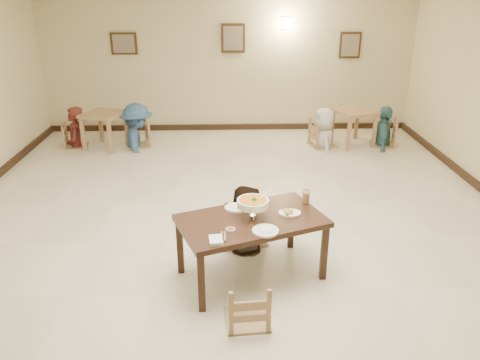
{
  "coord_description": "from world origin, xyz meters",
  "views": [
    {
      "loc": [
        -0.08,
        -5.27,
        3.06
      ],
      "look_at": [
        0.08,
        -0.1,
        0.88
      ],
      "focal_mm": 35.0,
      "sensor_mm": 36.0,
      "label": 1
    }
  ],
  "objects_px": {
    "bg_diner_b": "(135,104)",
    "chair_near": "(247,282)",
    "bg_chair_rl": "(324,121)",
    "bg_diner_d": "(387,106)",
    "curry_warmer": "(253,203)",
    "bg_chair_rr": "(385,121)",
    "bg_diner_c": "(325,108)",
    "bg_table_right": "(354,116)",
    "bg_chair_ll": "(74,125)",
    "bg_diner_a": "(72,107)",
    "drink_glass": "(306,197)",
    "main_diner": "(243,186)",
    "bg_chair_lr": "(136,124)",
    "main_table": "(252,225)",
    "chair_far": "(246,209)",
    "bg_table_left": "(104,119)"
  },
  "relations": [
    {
      "from": "bg_diner_b",
      "to": "chair_near",
      "type": "bearing_deg",
      "value": -174.07
    },
    {
      "from": "chair_near",
      "to": "bg_chair_rl",
      "type": "xyz_separation_m",
      "value": [
        1.79,
        5.33,
        0.06
      ]
    },
    {
      "from": "bg_diner_d",
      "to": "curry_warmer",
      "type": "bearing_deg",
      "value": 162.58
    },
    {
      "from": "bg_chair_rr",
      "to": "bg_diner_c",
      "type": "height_order",
      "value": "bg_diner_c"
    },
    {
      "from": "bg_table_right",
      "to": "bg_chair_ll",
      "type": "bearing_deg",
      "value": 179.78
    },
    {
      "from": "bg_diner_a",
      "to": "chair_near",
      "type": "bearing_deg",
      "value": 19.43
    },
    {
      "from": "drink_glass",
      "to": "bg_diner_b",
      "type": "relative_size",
      "value": 0.09
    },
    {
      "from": "main_diner",
      "to": "bg_chair_rr",
      "type": "distance_m",
      "value": 4.91
    },
    {
      "from": "chair_near",
      "to": "bg_chair_rl",
      "type": "relative_size",
      "value": 0.88
    },
    {
      "from": "bg_chair_lr",
      "to": "bg_diner_c",
      "type": "xyz_separation_m",
      "value": [
        3.76,
        -0.08,
        0.31
      ]
    },
    {
      "from": "chair_near",
      "to": "bg_chair_rr",
      "type": "bearing_deg",
      "value": -124.2
    },
    {
      "from": "bg_chair_ll",
      "to": "bg_table_right",
      "type": "bearing_deg",
      "value": -99.42
    },
    {
      "from": "main_table",
      "to": "chair_near",
      "type": "distance_m",
      "value": 0.8
    },
    {
      "from": "main_diner",
      "to": "bg_chair_ll",
      "type": "bearing_deg",
      "value": -39.29
    },
    {
      "from": "chair_far",
      "to": "bg_diner_c",
      "type": "bearing_deg",
      "value": 44.56
    },
    {
      "from": "chair_near",
      "to": "bg_diner_b",
      "type": "height_order",
      "value": "bg_diner_b"
    },
    {
      "from": "main_diner",
      "to": "main_table",
      "type": "bearing_deg",
      "value": 107.33
    },
    {
      "from": "bg_diner_a",
      "to": "bg_diner_d",
      "type": "xyz_separation_m",
      "value": [
        6.23,
        -0.1,
        -0.01
      ]
    },
    {
      "from": "bg_diner_a",
      "to": "bg_diner_d",
      "type": "relative_size",
      "value": 1.01
    },
    {
      "from": "drink_glass",
      "to": "bg_table_right",
      "type": "xyz_separation_m",
      "value": [
        1.68,
        4.25,
        -0.21
      ]
    },
    {
      "from": "main_diner",
      "to": "bg_chair_lr",
      "type": "bearing_deg",
      "value": -51.78
    },
    {
      "from": "curry_warmer",
      "to": "bg_chair_rr",
      "type": "bearing_deg",
      "value": 57.23
    },
    {
      "from": "main_table",
      "to": "main_diner",
      "type": "xyz_separation_m",
      "value": [
        -0.07,
        0.67,
        0.17
      ]
    },
    {
      "from": "bg_diner_c",
      "to": "bg_diner_d",
      "type": "distance_m",
      "value": 1.23
    },
    {
      "from": "chair_near",
      "to": "bg_diner_b",
      "type": "bearing_deg",
      "value": -74.64
    },
    {
      "from": "chair_far",
      "to": "bg_diner_a",
      "type": "bearing_deg",
      "value": 109.0
    },
    {
      "from": "bg_diner_d",
      "to": "chair_far",
      "type": "bearing_deg",
      "value": 157.44
    },
    {
      "from": "chair_far",
      "to": "bg_table_left",
      "type": "distance_m",
      "value": 4.65
    },
    {
      "from": "bg_table_right",
      "to": "bg_diner_d",
      "type": "distance_m",
      "value": 0.66
    },
    {
      "from": "chair_near",
      "to": "drink_glass",
      "type": "height_order",
      "value": "chair_near"
    },
    {
      "from": "main_table",
      "to": "drink_glass",
      "type": "height_order",
      "value": "drink_glass"
    },
    {
      "from": "main_diner",
      "to": "bg_diner_c",
      "type": "relative_size",
      "value": 1.02
    },
    {
      "from": "main_table",
      "to": "drink_glass",
      "type": "distance_m",
      "value": 0.76
    },
    {
      "from": "bg_chair_rl",
      "to": "bg_table_right",
      "type": "bearing_deg",
      "value": -96.04
    },
    {
      "from": "bg_chair_lr",
      "to": "bg_diner_d",
      "type": "distance_m",
      "value": 5.0
    },
    {
      "from": "main_diner",
      "to": "bg_chair_lr",
      "type": "distance_m",
      "value": 4.45
    },
    {
      "from": "main_table",
      "to": "main_diner",
      "type": "bearing_deg",
      "value": 74.39
    },
    {
      "from": "main_table",
      "to": "bg_chair_rl",
      "type": "xyz_separation_m",
      "value": [
        1.71,
        4.55,
        -0.13
      ]
    },
    {
      "from": "main_table",
      "to": "bg_table_left",
      "type": "bearing_deg",
      "value": 99.05
    },
    {
      "from": "drink_glass",
      "to": "bg_diner_a",
      "type": "xyz_separation_m",
      "value": [
        -3.94,
        4.28,
        0.02
      ]
    },
    {
      "from": "chair_near",
      "to": "bg_table_left",
      "type": "xyz_separation_m",
      "value": [
        -2.59,
        5.34,
        0.14
      ]
    },
    {
      "from": "bg_chair_rr",
      "to": "bg_diner_b",
      "type": "distance_m",
      "value": 5.0
    },
    {
      "from": "bg_chair_lr",
      "to": "bg_chair_rr",
      "type": "height_order",
      "value": "bg_chair_rr"
    },
    {
      "from": "chair_far",
      "to": "bg_diner_b",
      "type": "distance_m",
      "value": 4.41
    },
    {
      "from": "chair_near",
      "to": "bg_table_left",
      "type": "distance_m",
      "value": 5.94
    },
    {
      "from": "bg_chair_rl",
      "to": "bg_chair_ll",
      "type": "bearing_deg",
      "value": 76.47
    },
    {
      "from": "bg_table_left",
      "to": "bg_chair_rl",
      "type": "distance_m",
      "value": 4.38
    },
    {
      "from": "curry_warmer",
      "to": "bg_chair_ll",
      "type": "xyz_separation_m",
      "value": [
        -3.31,
        4.64,
        -0.44
      ]
    },
    {
      "from": "bg_diner_a",
      "to": "bg_chair_ll",
      "type": "bearing_deg",
      "value": 0.0
    },
    {
      "from": "main_table",
      "to": "chair_far",
      "type": "xyz_separation_m",
      "value": [
        -0.03,
        0.74,
        -0.17
      ]
    }
  ]
}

